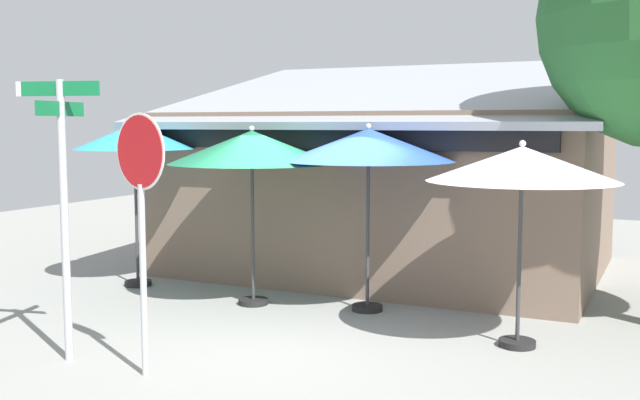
% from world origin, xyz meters
% --- Properties ---
extents(ground_plane, '(28.00, 28.00, 0.10)m').
position_xyz_m(ground_plane, '(0.00, 0.00, -0.05)').
color(ground_plane, gray).
extents(cafe_building, '(7.74, 6.06, 3.95)m').
position_xyz_m(cafe_building, '(-0.30, 4.82, 1.52)').
color(cafe_building, '#705B4C').
rests_on(cafe_building, ground).
extents(street_sign_post, '(0.97, 0.91, 3.15)m').
position_xyz_m(street_sign_post, '(-1.72, -2.00, 1.94)').
color(street_sign_post, '#A8AAB2').
rests_on(street_sign_post, ground).
extents(stop_sign, '(0.78, 0.21, 2.78)m').
position_xyz_m(stop_sign, '(-0.60, -2.03, 1.95)').
color(stop_sign, '#A8AAB2').
rests_on(stop_sign, ground).
extents(patio_umbrella_teal_left, '(1.95, 1.95, 2.74)m').
position_xyz_m(patio_umbrella_teal_left, '(-3.55, 1.44, 2.43)').
color(patio_umbrella_teal_left, black).
rests_on(patio_umbrella_teal_left, ground).
extents(patio_umbrella_forest_green_center, '(2.45, 2.45, 2.64)m').
position_xyz_m(patio_umbrella_forest_green_center, '(-1.17, 1.16, 2.31)').
color(patio_umbrella_forest_green_center, black).
rests_on(patio_umbrella_forest_green_center, ground).
extents(patio_umbrella_royal_blue_right, '(2.44, 2.44, 2.67)m').
position_xyz_m(patio_umbrella_royal_blue_right, '(0.50, 1.54, 2.36)').
color(patio_umbrella_royal_blue_right, black).
rests_on(patio_umbrella_royal_blue_right, ground).
extents(patio_umbrella_ivory_far_right, '(2.25, 2.25, 2.48)m').
position_xyz_m(patio_umbrella_ivory_far_right, '(2.77, 0.72, 2.18)').
color(patio_umbrella_ivory_far_right, black).
rests_on(patio_umbrella_ivory_far_right, ground).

